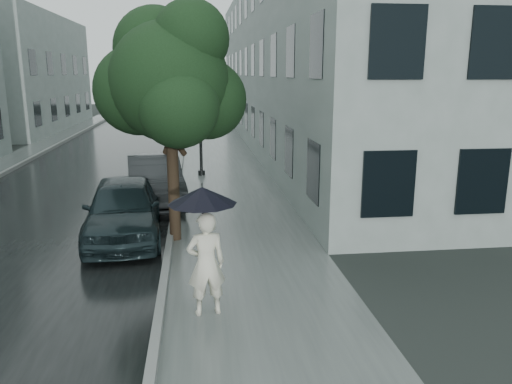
{
  "coord_description": "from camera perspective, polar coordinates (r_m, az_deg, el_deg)",
  "views": [
    {
      "loc": [
        -0.89,
        -8.81,
        3.98
      ],
      "look_at": [
        0.46,
        2.33,
        1.3
      ],
      "focal_mm": 35.0,
      "sensor_mm": 36.0,
      "label": 1
    }
  ],
  "objects": [
    {
      "name": "kerb_near",
      "position": [
        21.18,
        -8.66,
        2.66
      ],
      "size": [
        0.15,
        60.0,
        0.15
      ],
      "primitive_type": "cube",
      "color": "slate",
      "rests_on": "ground"
    },
    {
      "name": "street_tree",
      "position": [
        11.93,
        -9.84,
        12.51
      ],
      "size": [
        3.6,
        3.27,
        5.59
      ],
      "color": "#332619",
      "rests_on": "ground"
    },
    {
      "name": "car_far",
      "position": [
        15.84,
        -11.51,
        1.36
      ],
      "size": [
        2.19,
        4.64,
        1.47
      ],
      "primitive_type": "imported",
      "rotation": [
        0.0,
        0.0,
        0.15
      ],
      "color": "black",
      "rests_on": "ground"
    },
    {
      "name": "sidewalk",
      "position": [
        21.21,
        -3.71,
        2.6
      ],
      "size": [
        3.5,
        60.0,
        0.01
      ],
      "primitive_type": "cube",
      "color": "slate",
      "rests_on": "ground"
    },
    {
      "name": "asphalt_road",
      "position": [
        21.59,
        -17.98,
        2.16
      ],
      "size": [
        6.85,
        60.0,
        0.0
      ],
      "primitive_type": "cube",
      "color": "black",
      "rests_on": "ground"
    },
    {
      "name": "umbrella",
      "position": [
        8.03,
        -6.16,
        -0.4
      ],
      "size": [
        1.46,
        1.46,
        1.32
      ],
      "rotation": [
        0.0,
        0.0,
        0.37
      ],
      "color": "black",
      "rests_on": "ground"
    },
    {
      "name": "kerb_far",
      "position": [
        22.52,
        -26.76,
        2.0
      ],
      "size": [
        0.15,
        60.0,
        0.15
      ],
      "primitive_type": "cube",
      "color": "slate",
      "rests_on": "ground"
    },
    {
      "name": "car_near",
      "position": [
        12.64,
        -14.94,
        -1.83
      ],
      "size": [
        2.1,
        4.5,
        1.49
      ],
      "primitive_type": "imported",
      "rotation": [
        0.0,
        0.0,
        0.08
      ],
      "color": "black",
      "rests_on": "ground"
    },
    {
      "name": "lamp_post",
      "position": [
        19.74,
        -6.88,
        10.66
      ],
      "size": [
        0.82,
        0.48,
        5.35
      ],
      "rotation": [
        0.0,
        0.0,
        -0.34
      ],
      "color": "black",
      "rests_on": "ground"
    },
    {
      "name": "building_near",
      "position": [
        29.02,
        5.94,
        14.39
      ],
      "size": [
        7.02,
        36.0,
        9.0
      ],
      "color": "#919E9A",
      "rests_on": "ground"
    },
    {
      "name": "building_far_b",
      "position": [
        40.89,
        -25.9,
        12.15
      ],
      "size": [
        7.02,
        18.0,
        8.0
      ],
      "color": "#919E9A",
      "rests_on": "ground"
    },
    {
      "name": "pedestrian",
      "position": [
        8.39,
        -5.71,
        -8.18
      ],
      "size": [
        0.71,
        0.53,
        1.78
      ],
      "primitive_type": "imported",
      "rotation": [
        0.0,
        0.0,
        3.32
      ],
      "color": "silver",
      "rests_on": "sidewalk"
    },
    {
      "name": "ground",
      "position": [
        9.7,
        -1.06,
        -10.78
      ],
      "size": [
        120.0,
        120.0,
        0.0
      ],
      "primitive_type": "plane",
      "color": "black",
      "rests_on": "ground"
    }
  ]
}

